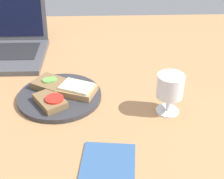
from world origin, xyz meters
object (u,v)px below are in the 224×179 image
object	(u,v)px
sandwich_with_cucumber	(50,84)
wine_glass	(170,88)
laptop	(2,45)
napkin	(108,161)
plate	(60,96)
sandwich_with_cheese	(77,89)
sandwich_with_tomato	(51,101)

from	to	relation	value
sandwich_with_cucumber	wine_glass	distance (cm)	34.91
sandwich_with_cucumber	wine_glass	xyz separation A→B (cm)	(32.66, -11.29, 4.97)
wine_glass	laptop	distance (cm)	64.57
sandwich_with_cucumber	laptop	bearing A→B (deg)	128.88
wine_glass	laptop	world-z (taller)	laptop
laptop	napkin	size ratio (longest dim) A/B	2.62
plate	sandwich_with_cheese	world-z (taller)	sandwich_with_cheese
plate	sandwich_with_cucumber	size ratio (longest dim) A/B	2.03
sandwich_with_cheese	napkin	distance (cm)	27.24
laptop	plate	bearing A→B (deg)	-51.43
plate	laptop	distance (cm)	37.61
wine_glass	napkin	size ratio (longest dim) A/B	0.95
sandwich_with_cheese	laptop	world-z (taller)	laptop
sandwich_with_cheese	napkin	bearing A→B (deg)	-72.24
sandwich_with_cucumber	wine_glass	world-z (taller)	wine_glass
sandwich_with_cheese	wine_glass	distance (cm)	26.38
sandwich_with_cheese	sandwich_with_cucumber	xyz separation A→B (cm)	(-7.94, 3.44, -0.11)
sandwich_with_tomato	sandwich_with_cheese	xyz separation A→B (cm)	(6.79, 5.24, 0.12)
sandwich_with_cucumber	napkin	world-z (taller)	sandwich_with_cucumber
plate	sandwich_with_cucumber	bearing A→B (deg)	126.59
plate	sandwich_with_cucumber	xyz separation A→B (cm)	(-2.98, 4.02, 1.78)
sandwich_with_tomato	napkin	bearing A→B (deg)	-53.83
plate	wine_glass	world-z (taller)	wine_glass
plate	sandwich_with_cheese	size ratio (longest dim) A/B	1.94
plate	sandwich_with_tomato	xyz separation A→B (cm)	(-1.83, -4.66, 1.76)
wine_glass	napkin	xyz separation A→B (cm)	(-16.44, -18.00, -7.23)
sandwich_with_tomato	napkin	world-z (taller)	sandwich_with_tomato
napkin	sandwich_with_cucumber	bearing A→B (deg)	118.97
laptop	napkin	world-z (taller)	laptop
sandwich_with_tomato	sandwich_with_cucumber	xyz separation A→B (cm)	(-1.15, 8.68, 0.01)
plate	napkin	world-z (taller)	plate
plate	laptop	size ratio (longest dim) A/B	0.77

